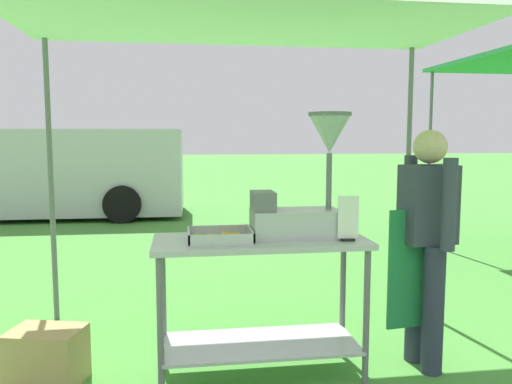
# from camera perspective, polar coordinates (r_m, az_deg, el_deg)

# --- Properties ---
(ground_plane) EXTENTS (70.00, 70.00, 0.00)m
(ground_plane) POSITION_cam_1_polar(r_m,az_deg,el_deg) (8.13, -4.12, -4.87)
(ground_plane) COLOR #478E38
(stall_canopy) EXTENTS (3.34, 2.47, 2.41)m
(stall_canopy) POSITION_cam_1_polar(r_m,az_deg,el_deg) (3.38, 0.26, 19.20)
(stall_canopy) COLOR slate
(stall_canopy) RESTS_ON ground
(donut_cart) EXTENTS (1.36, 0.57, 0.92)m
(donut_cart) POSITION_cam_1_polar(r_m,az_deg,el_deg) (3.33, 0.50, -9.68)
(donut_cart) COLOR #B7B7BC
(donut_cart) RESTS_ON ground
(donut_tray) EXTENTS (0.40, 0.33, 0.07)m
(donut_tray) POSITION_cam_1_polar(r_m,az_deg,el_deg) (3.19, -3.96, -5.11)
(donut_tray) COLOR #B7B7BC
(donut_tray) RESTS_ON donut_cart
(donut_fryer) EXTENTS (0.64, 0.28, 0.80)m
(donut_fryer) POSITION_cam_1_polar(r_m,az_deg,el_deg) (3.29, 5.51, 0.32)
(donut_fryer) COLOR #B7B7BC
(donut_fryer) RESTS_ON donut_cart
(menu_sign) EXTENTS (0.13, 0.05, 0.28)m
(menu_sign) POSITION_cam_1_polar(r_m,az_deg,el_deg) (3.23, 10.22, -3.24)
(menu_sign) COLOR black
(menu_sign) RESTS_ON donut_cart
(vendor) EXTENTS (0.46, 0.54, 1.61)m
(vendor) POSITION_cam_1_polar(r_m,az_deg,el_deg) (3.61, 18.41, -4.71)
(vendor) COLOR #2D3347
(vendor) RESTS_ON ground
(supply_crate) EXTENTS (0.51, 0.41, 0.36)m
(supply_crate) POSITION_cam_1_polar(r_m,az_deg,el_deg) (3.66, -22.26, -16.60)
(supply_crate) COLOR tan
(supply_crate) RESTS_ON ground
(van_silver) EXTENTS (5.63, 2.18, 1.69)m
(van_silver) POSITION_cam_1_polar(r_m,az_deg,el_deg) (10.79, -23.19, 2.10)
(van_silver) COLOR #BCBCC1
(van_silver) RESTS_ON ground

